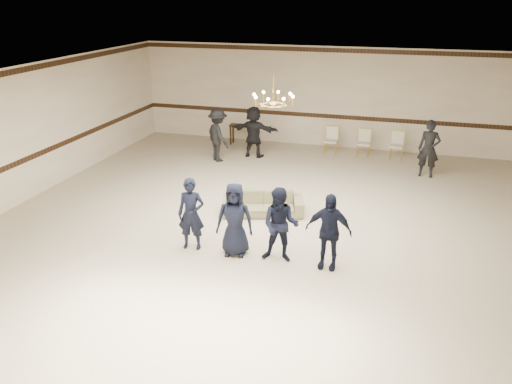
# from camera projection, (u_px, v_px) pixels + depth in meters

# --- Properties ---
(room) EXTENTS (12.01, 14.01, 3.21)m
(room) POSITION_uv_depth(u_px,v_px,m) (260.00, 162.00, 10.42)
(room) COLOR beige
(room) RESTS_ON ground
(chair_rail) EXTENTS (12.00, 0.02, 0.14)m
(chair_rail) POSITION_uv_depth(u_px,v_px,m) (319.00, 116.00, 16.87)
(chair_rail) COLOR black
(chair_rail) RESTS_ON wall_back
(crown_molding) EXTENTS (12.00, 0.02, 0.14)m
(crown_molding) POSITION_uv_depth(u_px,v_px,m) (322.00, 50.00, 16.12)
(crown_molding) COLOR black
(crown_molding) RESTS_ON wall_back
(chandelier) EXTENTS (0.94, 0.94, 0.89)m
(chandelier) POSITION_uv_depth(u_px,v_px,m) (273.00, 90.00, 10.85)
(chandelier) COLOR gold
(chandelier) RESTS_ON ceiling
(boy_a) EXTENTS (0.58, 0.43, 1.46)m
(boy_a) POSITION_uv_depth(u_px,v_px,m) (191.00, 214.00, 10.13)
(boy_a) COLOR black
(boy_a) RESTS_ON floor
(boy_b) EXTENTS (0.77, 0.56, 1.46)m
(boy_b) POSITION_uv_depth(u_px,v_px,m) (235.00, 220.00, 9.89)
(boy_b) COLOR black
(boy_b) RESTS_ON floor
(boy_c) EXTENTS (0.73, 0.58, 1.46)m
(boy_c) POSITION_uv_depth(u_px,v_px,m) (280.00, 225.00, 9.65)
(boy_c) COLOR black
(boy_c) RESTS_ON floor
(boy_d) EXTENTS (0.87, 0.39, 1.46)m
(boy_d) POSITION_uv_depth(u_px,v_px,m) (328.00, 231.00, 9.41)
(boy_d) COLOR black
(boy_d) RESTS_ON floor
(settee) EXTENTS (1.96, 1.21, 0.54)m
(settee) POSITION_uv_depth(u_px,v_px,m) (263.00, 203.00, 11.87)
(settee) COLOR #706E4A
(settee) RESTS_ON floor
(adult_left) EXTENTS (1.15, 1.11, 1.58)m
(adult_left) POSITION_uv_depth(u_px,v_px,m) (218.00, 135.00, 15.40)
(adult_left) COLOR black
(adult_left) RESTS_ON floor
(adult_mid) EXTENTS (1.48, 0.54, 1.58)m
(adult_mid) POSITION_uv_depth(u_px,v_px,m) (254.00, 132.00, 15.78)
(adult_mid) COLOR black
(adult_mid) RESTS_ON floor
(adult_right) EXTENTS (0.62, 0.44, 1.58)m
(adult_right) POSITION_uv_depth(u_px,v_px,m) (429.00, 149.00, 14.08)
(adult_right) COLOR black
(adult_right) RESTS_ON floor
(banquet_chair_left) EXTENTS (0.43, 0.43, 0.84)m
(banquet_chair_left) POSITION_uv_depth(u_px,v_px,m) (331.00, 141.00, 16.20)
(banquet_chair_left) COLOR beige
(banquet_chair_left) RESTS_ON floor
(banquet_chair_mid) EXTENTS (0.43, 0.43, 0.84)m
(banquet_chair_mid) POSITION_uv_depth(u_px,v_px,m) (363.00, 143.00, 15.93)
(banquet_chair_mid) COLOR beige
(banquet_chair_mid) RESTS_ON floor
(banquet_chair_right) EXTENTS (0.45, 0.45, 0.84)m
(banquet_chair_right) POSITION_uv_depth(u_px,v_px,m) (397.00, 146.00, 15.67)
(banquet_chair_right) COLOR beige
(banquet_chair_right) RESTS_ON floor
(console_table) EXTENTS (0.82, 0.39, 0.67)m
(console_table) POSITION_uv_depth(u_px,v_px,m) (242.00, 135.00, 17.20)
(console_table) COLOR black
(console_table) RESTS_ON floor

